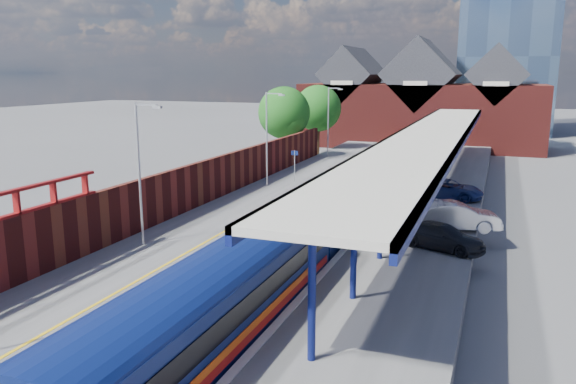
% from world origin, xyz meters
% --- Properties ---
extents(ground, '(240.00, 240.00, 0.00)m').
position_xyz_m(ground, '(0.00, 30.00, 0.00)').
color(ground, '#5B5B5E').
rests_on(ground, ground).
extents(ballast_bed, '(6.00, 76.00, 0.06)m').
position_xyz_m(ballast_bed, '(0.00, 20.00, 0.03)').
color(ballast_bed, '#473D33').
rests_on(ballast_bed, ground).
extents(rails, '(4.51, 76.00, 0.14)m').
position_xyz_m(rails, '(0.00, 20.00, 0.12)').
color(rails, slate).
rests_on(rails, ground).
extents(left_platform, '(5.00, 76.00, 1.00)m').
position_xyz_m(left_platform, '(-5.50, 20.00, 0.50)').
color(left_platform, '#565659').
rests_on(left_platform, ground).
extents(right_platform, '(6.00, 76.00, 1.00)m').
position_xyz_m(right_platform, '(6.00, 20.00, 0.50)').
color(right_platform, '#565659').
rests_on(right_platform, ground).
extents(coping_left, '(0.30, 76.00, 0.05)m').
position_xyz_m(coping_left, '(-3.15, 20.00, 1.02)').
color(coping_left, silver).
rests_on(coping_left, left_platform).
extents(coping_right, '(0.30, 76.00, 0.05)m').
position_xyz_m(coping_right, '(3.15, 20.00, 1.02)').
color(coping_right, silver).
rests_on(coping_right, right_platform).
extents(yellow_line, '(0.14, 76.00, 0.01)m').
position_xyz_m(yellow_line, '(-3.75, 20.00, 1.01)').
color(yellow_line, yellow).
rests_on(yellow_line, left_platform).
extents(train, '(2.90, 65.91, 3.45)m').
position_xyz_m(train, '(1.49, 23.45, 2.12)').
color(train, '#0B1953').
rests_on(train, ground).
extents(canopy, '(4.50, 52.00, 4.48)m').
position_xyz_m(canopy, '(5.48, 21.95, 5.25)').
color(canopy, navy).
rests_on(canopy, right_platform).
extents(lamp_post_b, '(1.48, 0.18, 7.00)m').
position_xyz_m(lamp_post_b, '(-6.36, 6.00, 4.99)').
color(lamp_post_b, '#A5A8AA').
rests_on(lamp_post_b, left_platform).
extents(lamp_post_c, '(1.48, 0.18, 7.00)m').
position_xyz_m(lamp_post_c, '(-6.36, 22.00, 4.99)').
color(lamp_post_c, '#A5A8AA').
rests_on(lamp_post_c, left_platform).
extents(lamp_post_d, '(1.48, 0.18, 7.00)m').
position_xyz_m(lamp_post_d, '(-6.36, 38.00, 4.99)').
color(lamp_post_d, '#A5A8AA').
rests_on(lamp_post_d, left_platform).
extents(platform_sign, '(0.55, 0.08, 2.50)m').
position_xyz_m(platform_sign, '(-5.00, 24.00, 2.69)').
color(platform_sign, '#A5A8AA').
rests_on(platform_sign, left_platform).
extents(brick_wall, '(0.35, 50.00, 3.86)m').
position_xyz_m(brick_wall, '(-8.10, 13.54, 2.45)').
color(brick_wall, '#5A1A17').
rests_on(brick_wall, left_platform).
extents(station_building, '(30.00, 12.12, 13.78)m').
position_xyz_m(station_building, '(0.00, 58.00, 5.45)').
color(station_building, '#5A1A17').
rests_on(station_building, ground).
extents(glass_tower, '(14.20, 14.20, 40.30)m').
position_xyz_m(glass_tower, '(10.00, 80.00, 20.20)').
color(glass_tower, '#485F7C').
rests_on(glass_tower, ground).
extents(tree_near, '(5.20, 5.20, 8.10)m').
position_xyz_m(tree_near, '(-10.35, 35.91, 5.35)').
color(tree_near, '#382314').
rests_on(tree_near, ground).
extents(tree_far, '(5.20, 5.20, 8.10)m').
position_xyz_m(tree_far, '(-9.35, 43.91, 5.35)').
color(tree_far, '#382314').
rests_on(tree_far, ground).
extents(parked_car_silver, '(4.94, 2.85, 1.54)m').
position_xyz_m(parked_car_silver, '(7.88, 14.20, 1.77)').
color(parked_car_silver, silver).
rests_on(parked_car_silver, right_platform).
extents(parked_car_dark, '(4.55, 3.04, 1.22)m').
position_xyz_m(parked_car_dark, '(7.52, 10.49, 1.61)').
color(parked_car_dark, black).
rests_on(parked_car_dark, right_platform).
extents(parked_car_blue, '(4.99, 2.72, 1.33)m').
position_xyz_m(parked_car_blue, '(6.71, 22.11, 1.66)').
color(parked_car_blue, navy).
rests_on(parked_car_blue, right_platform).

